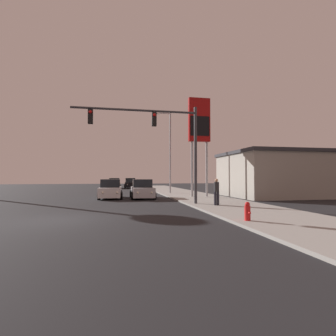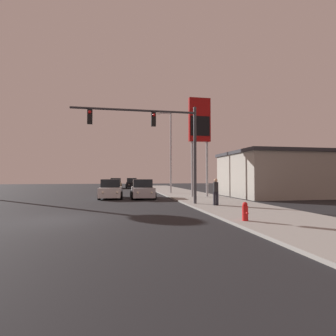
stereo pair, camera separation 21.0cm
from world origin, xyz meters
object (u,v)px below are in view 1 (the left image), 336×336
traffic_light_mast (161,133)px  fire_hydrant (247,212)px  car_silver (142,190)px  car_black (130,183)px  gas_station_sign (199,125)px  street_lamp (169,148)px  car_white (111,190)px  car_tan (114,184)px  pedestrian_on_sidewalk (217,191)px

traffic_light_mast → fire_hydrant: bearing=-70.8°
car_silver → car_black: size_ratio=0.99×
gas_station_sign → fire_hydrant: bearing=-99.4°
street_lamp → traffic_light_mast: bearing=-103.9°
car_white → gas_station_sign: bearing=176.0°
traffic_light_mast → car_white: bearing=116.5°
car_tan → fire_hydrant: size_ratio=5.69×
fire_hydrant → pedestrian_on_sidewalk: bearing=80.9°
car_white → pedestrian_on_sidewalk: pedestrian_on_sidewalk is taller
fire_hydrant → pedestrian_on_sidewalk: 5.78m
car_tan → car_white: same height
car_tan → gas_station_sign: 23.05m
car_black → pedestrian_on_sidewalk: 29.36m
car_white → car_black: bearing=-95.6°
car_silver → car_white: size_ratio=1.00×
gas_station_sign → street_lamp: bearing=106.7°
street_lamp → gas_station_sign: same height
traffic_light_mast → fire_hydrant: 8.54m
traffic_light_mast → fire_hydrant: (2.43, -6.97, -4.28)m
street_lamp → fire_hydrant: bearing=-91.3°
car_tan → car_white: 20.07m
car_black → gas_station_sign: (5.13, -21.88, 5.86)m
car_silver → fire_hydrant: bearing=103.7°
car_black → fire_hydrant: (3.00, -34.77, -0.27)m
car_black → fire_hydrant: size_ratio=5.72×
car_white → gas_station_sign: gas_station_sign is taller
car_white → fire_hydrant: bearing=114.8°
pedestrian_on_sidewalk → street_lamp: bearing=92.1°
car_silver → car_black: (0.05, 21.61, 0.00)m
car_silver → car_tan: bearing=-82.1°
traffic_light_mast → street_lamp: street_lamp is taller
car_silver → pedestrian_on_sidewalk: pedestrian_on_sidewalk is taller
traffic_light_mast → gas_station_sign: size_ratio=0.91×
car_white → pedestrian_on_sidewalk: 10.46m
street_lamp → pedestrian_on_sidewalk: 13.51m
car_white → pedestrian_on_sidewalk: size_ratio=2.60×
car_black → traffic_light_mast: bearing=93.4°
car_black → street_lamp: size_ratio=0.48×
car_silver → street_lamp: (3.48, 5.38, 4.36)m
car_tan → traffic_light_mast: bearing=95.9°
car_black → street_lamp: street_lamp is taller
traffic_light_mast → car_tan: bearing=96.9°
car_tan → street_lamp: street_lamp is taller
car_silver → traffic_light_mast: (0.62, -6.20, 4.01)m
car_silver → gas_station_sign: (5.18, -0.28, 5.86)m
car_black → car_white: (-2.79, -21.07, 0.00)m
traffic_light_mast → gas_station_sign: (4.56, 5.92, 1.85)m
gas_station_sign → pedestrian_on_sidewalk: 9.20m
car_white → street_lamp: bearing=-140.2°
gas_station_sign → car_black: bearing=103.2°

